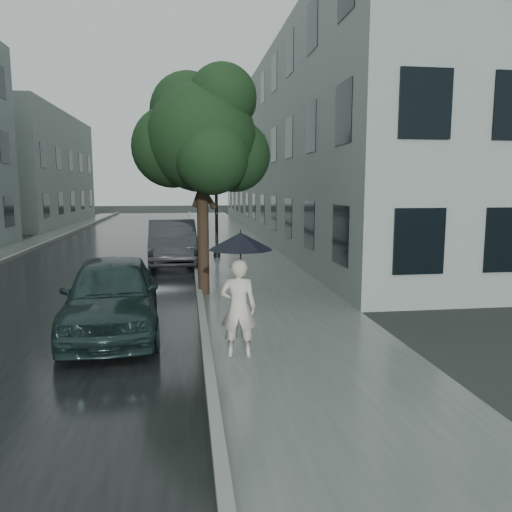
{
  "coord_description": "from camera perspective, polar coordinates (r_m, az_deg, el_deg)",
  "views": [
    {
      "loc": [
        -1.87,
        -9.04,
        2.87
      ],
      "look_at": [
        -0.36,
        1.75,
        1.3
      ],
      "focal_mm": 35.0,
      "sensor_mm": 36.0,
      "label": 1
    }
  ],
  "objects": [
    {
      "name": "ground",
      "position": [
        9.66,
        3.61,
        -9.1
      ],
      "size": [
        120.0,
        120.0,
        0.0
      ],
      "primitive_type": "plane",
      "color": "black",
      "rests_on": "ground"
    },
    {
      "name": "sidewalk",
      "position": [
        21.34,
        -2.17,
        0.47
      ],
      "size": [
        3.5,
        60.0,
        0.01
      ],
      "primitive_type": "cube",
      "color": "slate",
      "rests_on": "ground"
    },
    {
      "name": "kerb_near",
      "position": [
        21.22,
        -7.08,
        0.57
      ],
      "size": [
        0.15,
        60.0,
        0.15
      ],
      "primitive_type": "cube",
      "color": "slate",
      "rests_on": "ground"
    },
    {
      "name": "asphalt_road",
      "position": [
        21.47,
        -16.45,
        0.18
      ],
      "size": [
        6.85,
        60.0,
        0.0
      ],
      "primitive_type": "cube",
      "color": "black",
      "rests_on": "ground"
    },
    {
      "name": "kerb_far",
      "position": [
        22.26,
        -25.4,
        0.19
      ],
      "size": [
        0.15,
        60.0,
        0.15
      ],
      "primitive_type": "cube",
      "color": "slate",
      "rests_on": "ground"
    },
    {
      "name": "building_near",
      "position": [
        29.51,
        6.61,
        11.31
      ],
      "size": [
        7.02,
        36.0,
        9.0
      ],
      "color": "gray",
      "rests_on": "ground"
    },
    {
      "name": "building_far_b",
      "position": [
        40.83,
        -25.21,
        9.01
      ],
      "size": [
        7.02,
        18.0,
        8.0
      ],
      "color": "gray",
      "rests_on": "ground"
    },
    {
      "name": "pedestrian",
      "position": [
        8.33,
        -2.03,
        -5.93
      ],
      "size": [
        0.65,
        0.47,
        1.66
      ],
      "primitive_type": "imported",
      "rotation": [
        0.0,
        0.0,
        3.01
      ],
      "color": "beige",
      "rests_on": "sidewalk"
    },
    {
      "name": "umbrella",
      "position": [
        8.14,
        -1.77,
        1.7
      ],
      "size": [
        1.19,
        1.19,
        1.2
      ],
      "rotation": [
        0.0,
        0.0,
        -0.11
      ],
      "color": "black",
      "rests_on": "ground"
    },
    {
      "name": "street_tree",
      "position": [
        13.11,
        -6.25,
        13.42
      ],
      "size": [
        3.6,
        3.27,
        5.84
      ],
      "color": "#332619",
      "rests_on": "ground"
    },
    {
      "name": "lamp_post",
      "position": [
        19.65,
        -5.04,
        7.98
      ],
      "size": [
        0.85,
        0.34,
        4.89
      ],
      "rotation": [
        0.0,
        0.0,
        -0.07
      ],
      "color": "black",
      "rests_on": "ground"
    },
    {
      "name": "car_near",
      "position": [
        10.12,
        -16.12,
        -4.25
      ],
      "size": [
        2.06,
        4.46,
        1.48
      ],
      "primitive_type": "imported",
      "rotation": [
        0.0,
        0.0,
        0.07
      ],
      "color": "#1A2D2C",
      "rests_on": "ground"
    },
    {
      "name": "car_far",
      "position": [
        18.49,
        -9.54,
        1.63
      ],
      "size": [
        1.89,
        4.85,
        1.57
      ],
      "primitive_type": "imported",
      "rotation": [
        0.0,
        0.0,
        0.05
      ],
      "color": "#26282B",
      "rests_on": "ground"
    }
  ]
}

